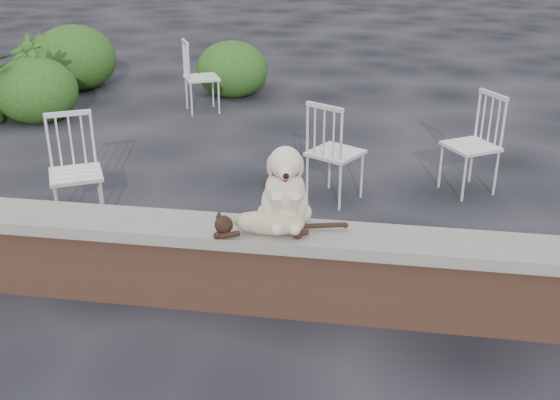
# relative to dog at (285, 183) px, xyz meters

# --- Properties ---
(ground) EXTENTS (60.00, 60.00, 0.00)m
(ground) POSITION_rel_dog_xyz_m (-0.97, -0.08, -0.88)
(ground) COLOR black
(ground) RESTS_ON ground
(brick_wall) EXTENTS (6.00, 0.30, 0.50)m
(brick_wall) POSITION_rel_dog_xyz_m (-0.97, -0.08, -0.63)
(brick_wall) COLOR brown
(brick_wall) RESTS_ON ground
(capstone) EXTENTS (6.20, 0.40, 0.08)m
(capstone) POSITION_rel_dog_xyz_m (-0.97, -0.08, -0.34)
(capstone) COLOR slate
(capstone) RESTS_ON brick_wall
(dog) EXTENTS (0.47, 0.57, 0.59)m
(dog) POSITION_rel_dog_xyz_m (0.00, 0.00, 0.00)
(dog) COLOR beige
(dog) RESTS_ON capstone
(cat) EXTENTS (1.03, 0.42, 0.17)m
(cat) POSITION_rel_dog_xyz_m (-0.08, -0.15, -0.21)
(cat) COLOR tan
(cat) RESTS_ON capstone
(chair_e) EXTENTS (0.75, 0.75, 0.94)m
(chair_e) POSITION_rel_dog_xyz_m (-1.78, 4.42, -0.41)
(chair_e) COLOR white
(chair_e) RESTS_ON ground
(chair_c) EXTENTS (0.76, 0.76, 0.94)m
(chair_c) POSITION_rel_dog_xyz_m (0.19, 1.80, -0.41)
(chair_c) COLOR white
(chair_c) RESTS_ON ground
(chair_a) EXTENTS (0.76, 0.76, 0.94)m
(chair_a) POSITION_rel_dog_xyz_m (-1.90, 0.93, -0.41)
(chair_a) COLOR white
(chair_a) RESTS_ON ground
(chair_d) EXTENTS (0.77, 0.77, 0.94)m
(chair_d) POSITION_rel_dog_xyz_m (1.42, 2.18, -0.41)
(chair_d) COLOR white
(chair_d) RESTS_ON ground
(potted_plant_b) EXTENTS (0.77, 0.77, 1.04)m
(potted_plant_b) POSITION_rel_dog_xyz_m (-3.86, 3.91, -0.35)
(potted_plant_b) COLOR #1D4212
(potted_plant_b) RESTS_ON ground
(shrubbery) EXTENTS (3.53, 2.71, 0.97)m
(shrubbery) POSITION_rel_dog_xyz_m (-3.29, 4.89, -0.48)
(shrubbery) COLOR #1D4212
(shrubbery) RESTS_ON ground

